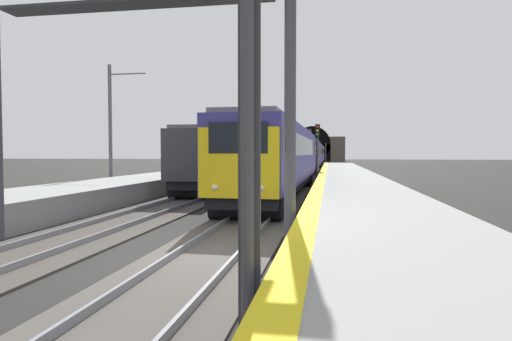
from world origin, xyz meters
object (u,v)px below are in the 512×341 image
railway_signal_near (247,72)px  catenary_mast_near (111,127)px  train_adjacent_platform (270,155)px  railway_signal_mid (317,147)px  overhead_signal_gantry (133,42)px  railway_signal_far (326,151)px  train_main_approaching (307,154)px

railway_signal_near → catenary_mast_near: 23.49m
train_adjacent_platform → railway_signal_mid: train_adjacent_platform is taller
railway_signal_mid → overhead_signal_gantry: 25.13m
railway_signal_near → catenary_mast_near: bearing=-148.1°
railway_signal_near → overhead_signal_gantry: (5.21, 3.91, 1.83)m
railway_signal_far → overhead_signal_gantry: size_ratio=0.60×
railway_signal_mid → catenary_mast_near: 15.97m
railway_signal_far → overhead_signal_gantry: 97.63m
train_adjacent_platform → railway_signal_near: bearing=-173.7°
railway_signal_mid → railway_signal_far: railway_signal_far is taller
train_main_approaching → train_adjacent_platform: train_main_approaching is taller
train_main_approaching → train_adjacent_platform: size_ratio=1.29×
overhead_signal_gantry → catenary_mast_near: catenary_mast_near is taller
railway_signal_mid → train_adjacent_platform: bearing=-159.9°
train_adjacent_platform → overhead_signal_gantry: overhead_signal_gantry is taller
train_main_approaching → overhead_signal_gantry: 44.12m
train_main_approaching → railway_signal_mid: bearing=6.4°
train_adjacent_platform → railway_signal_near: railway_signal_near is taller
train_main_approaching → overhead_signal_gantry: bearing=-1.6°
railway_signal_far → overhead_signal_gantry: overhead_signal_gantry is taller
train_adjacent_platform → railway_signal_near: (-46.47, -6.06, 1.16)m
railway_signal_far → catenary_mast_near: bearing=-8.5°
railway_signal_mid → catenary_mast_near: (-9.99, 12.41, 1.18)m
railway_signal_near → railway_signal_mid: 29.93m
railway_signal_far → railway_signal_near: bearing=0.0°
railway_signal_near → overhead_signal_gantry: 6.77m
train_main_approaching → catenary_mast_near: (-29.25, 10.65, 1.79)m
train_main_approaching → railway_signal_far: size_ratio=16.63×
train_main_approaching → railway_signal_far: bearing=179.3°
railway_signal_near → railway_signal_far: bearing=-180.0°
railway_signal_near → catenary_mast_near: size_ratio=0.72×
railway_signal_near → overhead_signal_gantry: bearing=-143.1°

